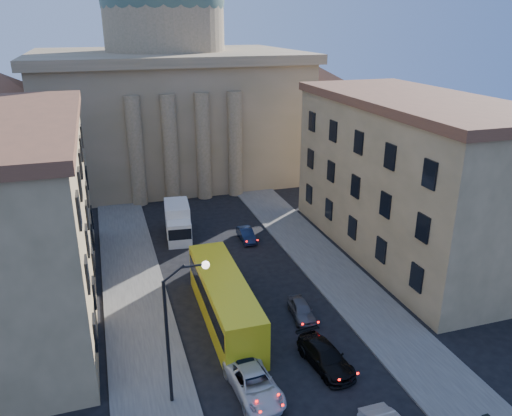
# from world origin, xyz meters

# --- Properties ---
(sidewalk_left) EXTENTS (5.00, 60.00, 0.15)m
(sidewalk_left) POSITION_xyz_m (-8.50, 18.00, 0.07)
(sidewalk_left) COLOR #4E4C48
(sidewalk_left) RESTS_ON ground
(sidewalk_right) EXTENTS (5.00, 60.00, 0.15)m
(sidewalk_right) POSITION_xyz_m (8.50, 18.00, 0.07)
(sidewalk_right) COLOR #4E4C48
(sidewalk_right) RESTS_ON ground
(church) EXTENTS (68.02, 28.76, 36.60)m
(church) POSITION_xyz_m (0.00, 55.47, 11.88)
(church) COLOR #766949
(church) RESTS_ON ground
(building_left) EXTENTS (11.60, 26.60, 14.70)m
(building_left) POSITION_xyz_m (-17.00, 22.00, 7.42)
(building_left) COLOR tan
(building_left) RESTS_ON ground
(building_right) EXTENTS (11.60, 26.60, 14.70)m
(building_right) POSITION_xyz_m (17.00, 22.00, 7.42)
(building_right) COLOR tan
(building_right) RESTS_ON ground
(street_lamp) EXTENTS (2.62, 0.44, 8.83)m
(street_lamp) POSITION_xyz_m (-6.97, 8.00, 5.29)
(street_lamp) COLOR black
(street_lamp) RESTS_ON ground
(car_left_near) EXTENTS (2.13, 4.45, 1.47)m
(car_left_near) POSITION_xyz_m (-2.70, 8.08, 0.73)
(car_left_near) COLOR black
(car_left_near) RESTS_ON ground
(car_left_mid) EXTENTS (2.84, 5.43, 1.46)m
(car_left_mid) POSITION_xyz_m (-2.72, 7.25, 0.73)
(car_left_mid) COLOR silver
(car_left_mid) RESTS_ON ground
(car_right_mid) EXTENTS (2.64, 5.18, 1.44)m
(car_right_mid) POSITION_xyz_m (2.41, 8.28, 0.72)
(car_right_mid) COLOR black
(car_right_mid) RESTS_ON ground
(car_right_far) EXTENTS (1.88, 3.85, 1.26)m
(car_right_far) POSITION_xyz_m (3.12, 13.99, 0.63)
(car_right_far) COLOR #505055
(car_right_far) RESTS_ON ground
(car_right_distant) EXTENTS (1.37, 3.72, 1.22)m
(car_right_distant) POSITION_xyz_m (3.19, 28.65, 0.61)
(car_right_distant) COLOR #0E1832
(car_right_distant) RESTS_ON ground
(city_bus) EXTENTS (3.06, 12.62, 3.55)m
(city_bus) POSITION_xyz_m (-2.49, 15.18, 1.91)
(city_bus) COLOR gold
(city_bus) RESTS_ON ground
(box_truck) EXTENTS (2.95, 6.25, 3.32)m
(box_truck) POSITION_xyz_m (-3.19, 31.69, 1.57)
(box_truck) COLOR silver
(box_truck) RESTS_ON ground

